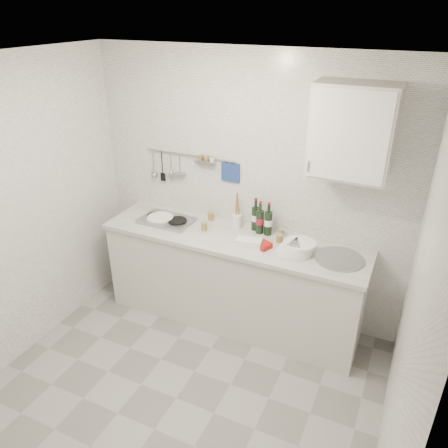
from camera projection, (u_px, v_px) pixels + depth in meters
name	position (u px, v px, depth m)	size (l,w,h in m)	color
floor	(176.00, 398.00, 3.45)	(3.00, 3.00, 0.00)	slate
ceiling	(153.00, 65.00, 2.33)	(3.00, 3.00, 0.00)	silver
back_wall	(247.00, 191.00, 4.02)	(3.00, 0.02, 2.50)	silver
wall_left	(5.00, 222.00, 3.45)	(0.02, 2.80, 2.50)	silver
wall_right	(407.00, 327.00, 2.33)	(0.02, 2.80, 2.50)	silver
counter	(233.00, 281.00, 4.15)	(2.44, 0.64, 0.96)	beige
wall_rail	(188.00, 165.00, 4.14)	(0.98, 0.09, 0.34)	#93969B
wall_cabinet	(352.00, 131.00, 3.22)	(0.60, 0.38, 0.70)	beige
plate_stack_hob	(159.00, 219.00, 4.19)	(0.28, 0.27, 0.04)	#4A55A8
plate_stack_sink	(297.00, 248.00, 3.65)	(0.32, 0.31, 0.10)	white
wine_bottles	(261.00, 217.00, 3.93)	(0.21, 0.12, 0.31)	black
butter_dish	(249.00, 243.00, 3.76)	(0.22, 0.11, 0.07)	white
strawberry_punnet	(263.00, 245.00, 3.73)	(0.11, 0.11, 0.05)	red
utensil_crock	(237.00, 219.00, 4.05)	(0.09, 0.09, 0.36)	white
jar_a	(211.00, 216.00, 4.21)	(0.06, 0.06, 0.09)	olive
jar_b	(281.00, 232.00, 3.92)	(0.06, 0.06, 0.07)	olive
jar_c	(279.00, 238.00, 3.82)	(0.06, 0.06, 0.07)	olive
jar_d	(204.00, 226.00, 4.02)	(0.06, 0.06, 0.09)	olive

